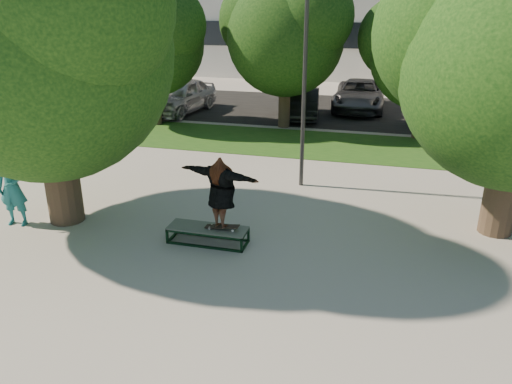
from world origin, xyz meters
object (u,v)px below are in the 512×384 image
(tree_left, at_px, (40,35))
(car_silver_b, at_px, (439,106))
(grind_box, at_px, (208,235))
(car_dark, at_px, (304,104))
(car_silver_a, at_px, (180,96))
(lamppost, at_px, (305,78))
(car_grey, at_px, (359,95))
(bystander, at_px, (12,187))

(tree_left, bearing_deg, car_silver_b, 54.68)
(grind_box, height_order, car_dark, car_dark)
(tree_left, height_order, car_silver_a, tree_left)
(car_silver_a, height_order, car_dark, car_silver_a)
(tree_left, relative_size, lamppost, 1.16)
(car_silver_a, relative_size, car_silver_b, 1.04)
(car_grey, bearing_deg, bystander, -114.83)
(car_silver_a, xyz_separation_m, car_grey, (8.29, 3.00, -0.09))
(bystander, distance_m, car_grey, 17.52)
(grind_box, relative_size, car_dark, 0.46)
(bystander, height_order, car_dark, bystander)
(car_silver_b, bearing_deg, car_dark, -163.11)
(car_silver_a, xyz_separation_m, car_silver_b, (11.97, 1.48, -0.15))
(lamppost, xyz_separation_m, grind_box, (-1.38, -4.27, -2.96))
(grind_box, xyz_separation_m, car_silver_b, (5.92, 14.24, 0.47))
(car_grey, distance_m, car_silver_b, 3.98)
(car_grey, height_order, car_silver_b, car_grey)
(car_silver_b, bearing_deg, lamppost, -106.86)
(bystander, relative_size, car_dark, 0.50)
(bystander, bearing_deg, car_silver_b, 45.03)
(tree_left, distance_m, car_grey, 17.00)
(car_silver_a, relative_size, car_grey, 0.91)
(car_silver_a, distance_m, car_dark, 5.95)
(tree_left, relative_size, car_grey, 1.37)
(car_silver_a, bearing_deg, car_silver_b, 14.25)
(tree_left, distance_m, car_silver_b, 17.43)
(lamppost, height_order, car_dark, lamppost)
(lamppost, height_order, car_silver_b, lamppost)
(bystander, xyz_separation_m, car_dark, (4.72, 13.52, -0.33))
(tree_left, relative_size, car_dark, 1.81)
(car_dark, height_order, car_silver_b, car_silver_b)
(lamppost, distance_m, car_grey, 11.78)
(bystander, height_order, car_silver_a, bystander)
(car_dark, distance_m, car_silver_b, 6.12)
(bystander, bearing_deg, car_dark, 62.37)
(tree_left, height_order, car_dark, tree_left)
(grind_box, bearing_deg, car_grey, 81.91)
(grind_box, height_order, bystander, bystander)
(car_silver_a, xyz_separation_m, car_dark, (5.93, 0.49, -0.16))
(lamppost, bearing_deg, car_grey, 85.71)
(lamppost, xyz_separation_m, bystander, (-6.22, -4.52, -2.18))
(grind_box, bearing_deg, lamppost, 72.11)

